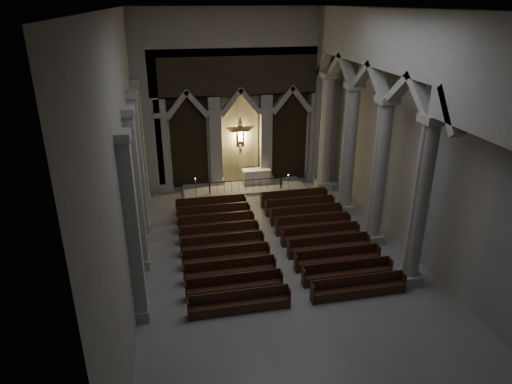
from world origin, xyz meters
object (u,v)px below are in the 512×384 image
at_px(altar_rail, 246,184).
at_px(altar, 256,176).
at_px(candle_stand_right, 288,188).
at_px(candle_stand_left, 196,194).
at_px(pews, 272,242).
at_px(worshipper, 277,200).

bearing_deg(altar_rail, altar, 53.73).
bearing_deg(candle_stand_right, altar_rail, 167.08).
height_order(altar, candle_stand_right, candle_stand_right).
bearing_deg(candle_stand_right, candle_stand_left, 178.36).
bearing_deg(altar, pews, -96.44).
height_order(candle_stand_left, worshipper, candle_stand_left).
distance_m(altar_rail, worshipper, 3.42).
height_order(altar, candle_stand_left, candle_stand_left).
xyz_separation_m(altar, worshipper, (0.40, -4.50, -0.01)).
bearing_deg(pews, candle_stand_right, 68.00).
relative_size(candle_stand_right, worshipper, 1.07).
height_order(candle_stand_left, pews, candle_stand_left).
height_order(candle_stand_right, worshipper, candle_stand_right).
relative_size(altar_rail, worshipper, 3.94).
relative_size(altar, pews, 0.19).
height_order(altar, altar_rail, altar).
relative_size(altar, candle_stand_left, 1.28).
distance_m(altar_rail, candle_stand_right, 2.92).
bearing_deg(worshipper, altar_rail, 102.79).
distance_m(pews, worshipper, 4.77).
bearing_deg(altar_rail, worshipper, -65.41).
relative_size(candle_stand_right, pews, 0.13).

